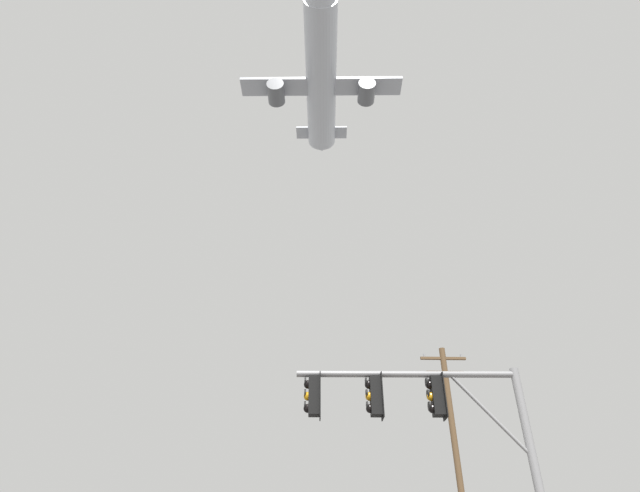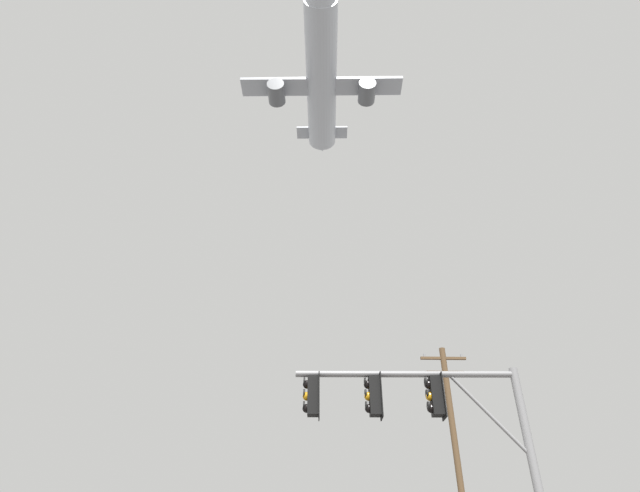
% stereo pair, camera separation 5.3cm
% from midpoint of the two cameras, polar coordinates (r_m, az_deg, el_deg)
% --- Properties ---
extents(signal_pole_near, '(5.35, 0.51, 5.71)m').
position_cam_midpoint_polar(signal_pole_near, '(12.44, 12.62, -18.99)').
color(signal_pole_near, gray).
rests_on(signal_pole_near, ground).
extents(utility_pole, '(2.20, 0.28, 10.68)m').
position_cam_midpoint_polar(utility_pole, '(24.51, 15.28, -22.16)').
color(utility_pole, brown).
rests_on(utility_pole, ground).
extents(airplane, '(17.55, 22.72, 6.21)m').
position_cam_midpoint_polar(airplane, '(57.67, 0.19, 18.26)').
color(airplane, '#B7BCC6').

